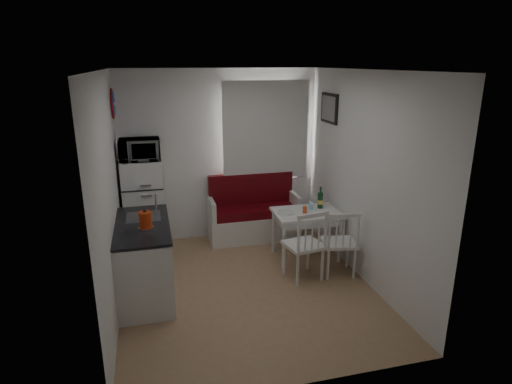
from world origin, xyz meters
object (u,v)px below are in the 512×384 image
Objects in this scene: fridge at (144,207)px; kettle at (145,220)px; microwave at (140,150)px; chair_left at (307,238)px; kitchen_counter at (145,259)px; wine_bottle at (320,197)px; chair_right at (343,237)px; bench at (253,218)px; dining_table at (307,217)px.

kettle is (0.03, -1.44, 0.32)m from fridge.
kettle is at bearing -88.76° from microwave.
microwave is at bearing 134.42° from chair_left.
kettle reaches higher than chair_left.
kitchen_counter reaches higher than chair_left.
wine_bottle is at bearing -15.18° from fridge.
kettle is (0.05, -0.20, 0.56)m from kitchen_counter.
chair_right is 2.96m from microwave.
bench is 1.51× the size of dining_table.
kitchen_counter is 2.44× the size of microwave.
chair_right is (0.49, 0.01, -0.03)m from chair_left.
microwave reaches higher than wine_bottle.
wine_bottle is (0.49, 0.77, 0.26)m from chair_left.
fridge is at bearing 162.29° from dining_table.
dining_table is at bearing 119.76° from chair_right.
kettle is 0.72× the size of wine_bottle.
bench is at bearing 3.92° from fridge.
chair_left is 0.37× the size of fridge.
fridge is at bearing 89.10° from kitchen_counter.
fridge is 2.52m from wine_bottle.
fridge is at bearing 164.82° from wine_bottle.
microwave reaches higher than dining_table.
microwave is (0.00, -0.05, 0.84)m from fridge.
chair_left reaches higher than chair_right.
kettle is 2.53m from wine_bottle.
fridge is (-1.64, -0.11, 0.36)m from bench.
microwave is (-1.94, 1.38, 0.95)m from chair_left.
kitchen_counter reaches higher than wine_bottle.
fridge reaches higher than wine_bottle.
wine_bottle reaches higher than chair_right.
wine_bottle is at bearing 47.35° from chair_left.
microwave is at bearing -90.00° from fridge.
microwave is at bearing 163.46° from dining_table.
microwave is 2.38× the size of kettle.
chair_right is at bearing -90.00° from wine_bottle.
dining_table is at bearing -157.09° from wine_bottle.
kettle reaches higher than bench.
kettle is at bearing -136.07° from bench.
chair_left is 2.56m from microwave.
bench reaches higher than chair_right.
kettle is at bearing -169.43° from chair_right.
wine_bottle is (-0.00, 0.76, 0.29)m from chair_right.
chair_right is (2.45, -0.18, 0.10)m from kitchen_counter.
kettle is at bearing 170.16° from chair_left.
wine_bottle is at bearing -14.07° from microwave.
wine_bottle is (2.43, -0.61, -0.69)m from microwave.
fridge is 4.41× the size of wine_bottle.
kettle is (0.03, -1.39, -0.52)m from microwave.
wine_bottle is at bearing 13.44° from kitchen_counter.
bench is 4.48× the size of wine_bottle.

